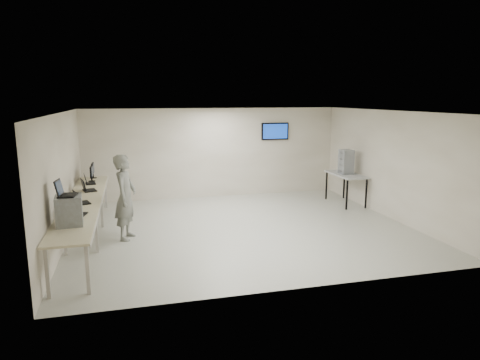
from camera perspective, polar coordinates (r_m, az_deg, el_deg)
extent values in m
cube|color=#B7B69F|center=(10.49, 0.27, -6.38)|extent=(8.00, 7.00, 0.01)
cube|color=white|center=(10.02, 0.29, 9.09)|extent=(8.00, 7.00, 0.01)
cube|color=beige|center=(13.54, -3.48, 3.62)|extent=(8.00, 0.01, 2.80)
cube|color=beige|center=(6.90, 7.67, -3.63)|extent=(8.00, 0.01, 2.80)
cube|color=beige|center=(9.95, -22.62, 0.11)|extent=(0.01, 7.00, 2.80)
cube|color=beige|center=(11.81, 19.42, 1.93)|extent=(0.01, 7.00, 2.80)
cube|color=black|center=(13.97, 4.64, 6.51)|extent=(0.15, 0.04, 0.15)
cube|color=black|center=(13.93, 4.69, 6.50)|extent=(0.90, 0.06, 0.55)
cube|color=navy|center=(13.89, 4.74, 6.49)|extent=(0.82, 0.01, 0.47)
cube|color=beige|center=(10.00, -20.13, -2.71)|extent=(0.75, 6.00, 0.04)
cube|color=#B0AAA0|center=(9.97, -17.98, -2.78)|extent=(0.02, 6.00, 0.06)
cube|color=#B0AAA0|center=(7.47, -24.32, -11.22)|extent=(0.06, 0.06, 0.86)
cube|color=#B0AAA0|center=(7.39, -19.66, -11.13)|extent=(0.06, 0.06, 0.86)
cube|color=#B0AAA0|center=(9.29, -22.32, -6.77)|extent=(0.06, 0.06, 0.86)
cube|color=#B0AAA0|center=(9.22, -18.61, -6.64)|extent=(0.06, 0.06, 0.86)
cube|color=#B0AAA0|center=(11.01, -21.09, -3.97)|extent=(0.06, 0.06, 0.86)
cube|color=#B0AAA0|center=(10.95, -17.97, -3.84)|extent=(0.06, 0.06, 0.86)
cube|color=#B0AAA0|center=(12.89, -20.14, -1.79)|extent=(0.06, 0.06, 0.86)
cube|color=#B0AAA0|center=(12.84, -17.48, -1.67)|extent=(0.06, 0.06, 0.86)
cube|color=gray|center=(8.16, -21.83, -3.78)|extent=(0.48, 0.54, 0.52)
cube|color=black|center=(8.10, -21.97, -1.90)|extent=(0.32, 0.41, 0.02)
cube|color=black|center=(8.09, -23.01, -0.91)|extent=(0.12, 0.37, 0.27)
cube|color=#152133|center=(8.08, -22.90, -0.91)|extent=(0.09, 0.32, 0.23)
cube|color=black|center=(8.80, -20.64, -4.35)|extent=(0.31, 0.38, 0.02)
cube|color=black|center=(8.78, -21.47, -3.56)|extent=(0.13, 0.32, 0.24)
cube|color=#152133|center=(8.78, -21.38, -3.55)|extent=(0.10, 0.28, 0.20)
cube|color=black|center=(9.74, -20.21, -2.87)|extent=(0.37, 0.43, 0.02)
cube|color=black|center=(9.73, -21.03, -2.09)|extent=(0.18, 0.35, 0.26)
cube|color=#152133|center=(9.72, -20.94, -2.09)|extent=(0.14, 0.30, 0.22)
cube|color=black|center=(10.98, -19.40, -1.31)|extent=(0.37, 0.45, 0.02)
cube|color=black|center=(10.96, -20.18, -0.57)|extent=(0.17, 0.37, 0.28)
cube|color=#152133|center=(10.96, -20.10, -0.56)|extent=(0.14, 0.32, 0.23)
cube|color=black|center=(11.85, -19.29, -0.44)|extent=(0.29, 0.37, 0.02)
cube|color=black|center=(11.84, -19.93, 0.16)|extent=(0.11, 0.33, 0.24)
cube|color=#152133|center=(11.84, -19.86, 0.17)|extent=(0.09, 0.29, 0.20)
cylinder|color=black|center=(12.21, -19.14, -0.13)|extent=(0.18, 0.18, 0.01)
cube|color=black|center=(12.19, -19.16, 0.24)|extent=(0.04, 0.03, 0.15)
cube|color=black|center=(12.16, -19.22, 1.09)|extent=(0.05, 0.41, 0.27)
cube|color=#152133|center=(12.16, -19.10, 1.09)|extent=(0.00, 0.37, 0.24)
cylinder|color=black|center=(12.68, -18.97, 0.28)|extent=(0.19, 0.19, 0.01)
cube|color=black|center=(12.66, -19.00, 0.65)|extent=(0.04, 0.03, 0.15)
cube|color=black|center=(12.63, -19.05, 1.49)|extent=(0.05, 0.43, 0.28)
cube|color=#152133|center=(12.63, -18.93, 1.50)|extent=(0.00, 0.39, 0.24)
imported|color=slate|center=(9.80, -15.03, -2.23)|extent=(0.64, 0.80, 1.91)
cube|color=#A1A1A1|center=(13.02, 13.97, 0.73)|extent=(0.70, 1.51, 0.04)
cube|color=black|center=(12.41, 14.07, -1.91)|extent=(0.04, 0.04, 0.87)
cube|color=black|center=(13.54, 11.45, -0.73)|extent=(0.04, 0.04, 0.87)
cube|color=black|center=(12.70, 16.47, -1.74)|extent=(0.04, 0.04, 0.87)
cube|color=black|center=(13.81, 13.71, -0.60)|extent=(0.04, 0.04, 0.87)
cube|color=gray|center=(13.00, 13.91, 1.20)|extent=(0.34, 0.38, 0.18)
cube|color=gray|center=(12.97, 13.95, 1.98)|extent=(0.34, 0.38, 0.18)
cube|color=gray|center=(12.94, 13.98, 2.76)|extent=(0.34, 0.38, 0.18)
cube|color=gray|center=(12.92, 14.02, 3.55)|extent=(0.34, 0.38, 0.18)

